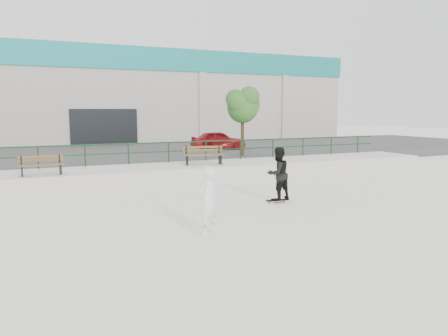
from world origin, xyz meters
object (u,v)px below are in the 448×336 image
bench_right (203,155)px  skateboard (278,200)px  seated_skater (208,201)px  bench_left (41,165)px  tree (243,104)px  red_car (218,140)px  standing_skater (278,174)px

bench_right → skateboard: (-0.11, -7.03, -0.87)m
seated_skater → bench_left: bearing=-97.2°
tree → red_car: (0.33, 4.24, -2.32)m
skateboard → red_car: bearing=78.5°
bench_right → red_car: bearing=73.3°
tree → seated_skater: 14.72m
bench_left → bench_right: bearing=2.8°
tree → bench_left: bearing=-162.2°
bench_right → skateboard: bench_right is taller
tree → standing_skater: (-3.68, -9.91, -2.45)m
tree → standing_skater: bearing=-110.4°
bench_left → red_car: bearing=32.8°
bench_left → skateboard: bench_left is taller
bench_right → seated_skater: size_ratio=1.17×
bench_left → skateboard: (7.12, -6.44, -0.82)m
bench_left → red_car: (11.13, 7.70, 0.23)m
bench_left → standing_skater: size_ratio=0.98×
red_car → standing_skater: standing_skater is taller
bench_right → bench_left: bearing=-163.4°
bench_left → red_car: size_ratio=0.48×
bench_right → seated_skater: bearing=-99.1°
tree → seated_skater: size_ratio=2.27×
skateboard → seated_skater: seated_skater is taller
red_car → skateboard: size_ratio=4.56×
skateboard → standing_skater: bearing=49.3°
bench_right → standing_skater: standing_skater is taller
bench_left → skateboard: size_ratio=2.18×
tree → skateboard: (-3.68, -9.91, -3.36)m
skateboard → standing_skater: (0.00, 0.00, 0.91)m
skateboard → bench_right: bearing=93.4°
seated_skater → tree: bearing=-148.6°
bench_left → standing_skater: bearing=-44.0°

